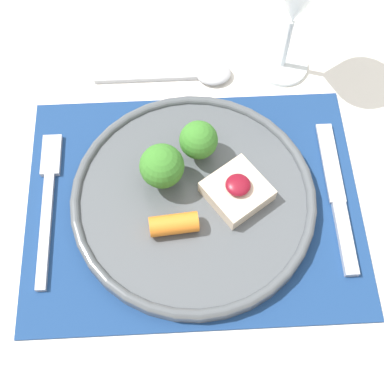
{
  "coord_description": "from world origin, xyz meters",
  "views": [
    {
      "loc": [
        -0.02,
        -0.28,
        1.35
      ],
      "look_at": [
        -0.0,
        0.0,
        0.78
      ],
      "focal_mm": 50.0,
      "sensor_mm": 36.0,
      "label": 1
    }
  ],
  "objects": [
    {
      "name": "fork",
      "position": [
        -0.18,
        0.02,
        0.77
      ],
      "size": [
        0.02,
        0.2,
        0.01
      ],
      "rotation": [
        0.0,
        0.0,
        -0.01
      ],
      "color": "#B2B2B7",
      "rests_on": "placemat"
    },
    {
      "name": "knife",
      "position": [
        0.18,
        -0.01,
        0.77
      ],
      "size": [
        0.02,
        0.2,
        0.01
      ],
      "rotation": [
        0.0,
        0.0,
        -0.03
      ],
      "color": "#B2B2B7",
      "rests_on": "placemat"
    },
    {
      "name": "ground_plane",
      "position": [
        0.0,
        0.0,
        0.0
      ],
      "size": [
        8.0,
        8.0,
        0.0
      ],
      "primitive_type": "plane",
      "color": "brown"
    },
    {
      "name": "placemat",
      "position": [
        0.0,
        0.0,
        0.76
      ],
      "size": [
        0.4,
        0.31,
        0.0
      ],
      "primitive_type": "cube",
      "color": "navy",
      "rests_on": "dining_table"
    },
    {
      "name": "dinner_plate",
      "position": [
        -0.0,
        0.01,
        0.78
      ],
      "size": [
        0.29,
        0.29,
        0.08
      ],
      "color": "#4C5156",
      "rests_on": "placemat"
    },
    {
      "name": "dining_table",
      "position": [
        0.0,
        0.0,
        0.67
      ],
      "size": [
        1.25,
        1.18,
        0.76
      ],
      "color": "white",
      "rests_on": "ground_plane"
    },
    {
      "name": "spoon",
      "position": [
        0.01,
        0.19,
        0.77
      ],
      "size": [
        0.19,
        0.04,
        0.01
      ],
      "rotation": [
        0.0,
        0.0,
        0.01
      ],
      "color": "#B2B2B7",
      "rests_on": "dining_table"
    }
  ]
}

